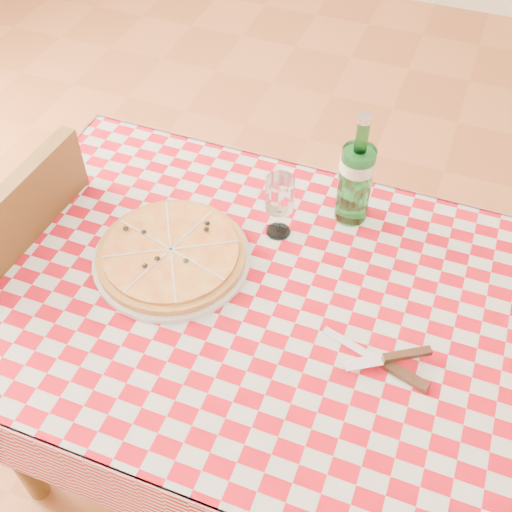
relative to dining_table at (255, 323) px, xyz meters
The scene contains 7 objects.
dining_table is the anchor object (origin of this frame).
tablecloth 0.09m from the dining_table, ahead, with size 1.30×0.90×0.01m, color #AE0A19.
chair_far 0.67m from the dining_table, behind, with size 0.44×0.44×0.92m.
pizza_plate 0.25m from the dining_table, behind, with size 0.36×0.36×0.05m, color #C58F41, non-canonical shape.
water_bottle 0.42m from the dining_table, 68.09° to the left, with size 0.08×0.08×0.29m, color #1B6D2B, non-canonical shape.
wine_glass 0.27m from the dining_table, 94.84° to the left, with size 0.06×0.06×0.16m, color white, non-canonical shape.
cutlery 0.32m from the dining_table, 13.09° to the right, with size 0.25×0.21×0.03m, color silver, non-canonical shape.
Camera 1 is at (0.31, -0.80, 1.85)m, focal length 45.00 mm.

